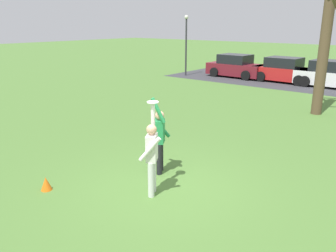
{
  "coord_description": "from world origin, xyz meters",
  "views": [
    {
      "loc": [
        4.76,
        -5.72,
        3.75
      ],
      "look_at": [
        -0.32,
        0.52,
        1.33
      ],
      "focal_mm": 36.9,
      "sensor_mm": 36.0,
      "label": 1
    }
  ],
  "objects_px": {
    "person_defender": "(160,137)",
    "bare_tree_tall": "(326,36)",
    "parked_car_maroon": "(236,67)",
    "field_cone_orange": "(46,184)",
    "parked_car_white": "(332,75)",
    "parked_car_red": "(285,71)",
    "person_catcher": "(152,154)",
    "lamppost_by_lot": "(186,39)",
    "frisbee_disc": "(153,102)"
  },
  "relations": [
    {
      "from": "person_defender",
      "to": "bare_tree_tall",
      "type": "relative_size",
      "value": 0.32
    },
    {
      "from": "parked_car_maroon",
      "to": "field_cone_orange",
      "type": "relative_size",
      "value": 13.0
    },
    {
      "from": "parked_car_white",
      "to": "bare_tree_tall",
      "type": "height_order",
      "value": "bare_tree_tall"
    },
    {
      "from": "parked_car_maroon",
      "to": "parked_car_red",
      "type": "bearing_deg",
      "value": 3.46
    },
    {
      "from": "person_catcher",
      "to": "bare_tree_tall",
      "type": "xyz_separation_m",
      "value": [
        0.65,
        9.83,
        2.26
      ]
    },
    {
      "from": "parked_car_maroon",
      "to": "lamppost_by_lot",
      "type": "height_order",
      "value": "lamppost_by_lot"
    },
    {
      "from": "bare_tree_tall",
      "to": "lamppost_by_lot",
      "type": "distance_m",
      "value": 12.31
    },
    {
      "from": "lamppost_by_lot",
      "to": "bare_tree_tall",
      "type": "bearing_deg",
      "value": -26.57
    },
    {
      "from": "person_catcher",
      "to": "frisbee_disc",
      "type": "bearing_deg",
      "value": 0.0
    },
    {
      "from": "parked_car_red",
      "to": "field_cone_orange",
      "type": "height_order",
      "value": "parked_car_red"
    },
    {
      "from": "lamppost_by_lot",
      "to": "parked_car_maroon",
      "type": "bearing_deg",
      "value": 27.49
    },
    {
      "from": "person_defender",
      "to": "lamppost_by_lot",
      "type": "relative_size",
      "value": 0.48
    },
    {
      "from": "field_cone_orange",
      "to": "parked_car_white",
      "type": "bearing_deg",
      "value": 85.81
    },
    {
      "from": "frisbee_disc",
      "to": "parked_car_red",
      "type": "xyz_separation_m",
      "value": [
        -3.48,
        16.9,
        -1.37
      ]
    },
    {
      "from": "person_catcher",
      "to": "lamppost_by_lot",
      "type": "height_order",
      "value": "lamppost_by_lot"
    },
    {
      "from": "parked_car_white",
      "to": "field_cone_orange",
      "type": "xyz_separation_m",
      "value": [
        -1.35,
        -18.38,
        -0.57
      ]
    },
    {
      "from": "person_catcher",
      "to": "parked_car_red",
      "type": "relative_size",
      "value": 0.5
    },
    {
      "from": "frisbee_disc",
      "to": "bare_tree_tall",
      "type": "bearing_deg",
      "value": 85.45
    },
    {
      "from": "frisbee_disc",
      "to": "parked_car_maroon",
      "type": "xyz_separation_m",
      "value": [
        -7.01,
        16.81,
        -1.37
      ]
    },
    {
      "from": "field_cone_orange",
      "to": "frisbee_disc",
      "type": "bearing_deg",
      "value": 39.87
    },
    {
      "from": "parked_car_red",
      "to": "field_cone_orange",
      "type": "xyz_separation_m",
      "value": [
        1.56,
        -18.51,
        -0.57
      ]
    },
    {
      "from": "person_catcher",
      "to": "parked_car_white",
      "type": "relative_size",
      "value": 0.5
    },
    {
      "from": "frisbee_disc",
      "to": "parked_car_maroon",
      "type": "bearing_deg",
      "value": 112.62
    },
    {
      "from": "lamppost_by_lot",
      "to": "field_cone_orange",
      "type": "distance_m",
      "value": 18.85
    },
    {
      "from": "parked_car_maroon",
      "to": "bare_tree_tall",
      "type": "bearing_deg",
      "value": -40.68
    },
    {
      "from": "parked_car_maroon",
      "to": "person_catcher",
      "type": "bearing_deg",
      "value": -65.23
    },
    {
      "from": "frisbee_disc",
      "to": "field_cone_orange",
      "type": "height_order",
      "value": "frisbee_disc"
    },
    {
      "from": "person_catcher",
      "to": "person_defender",
      "type": "bearing_deg",
      "value": -0.0
    },
    {
      "from": "parked_car_maroon",
      "to": "bare_tree_tall",
      "type": "xyz_separation_m",
      "value": [
        7.77,
        -7.18,
        2.51
      ]
    },
    {
      "from": "parked_car_maroon",
      "to": "lamppost_by_lot",
      "type": "distance_m",
      "value": 4.08
    },
    {
      "from": "parked_car_red",
      "to": "bare_tree_tall",
      "type": "height_order",
      "value": "bare_tree_tall"
    },
    {
      "from": "parked_car_maroon",
      "to": "person_defender",
      "type": "bearing_deg",
      "value": -65.87
    },
    {
      "from": "person_catcher",
      "to": "parked_car_white",
      "type": "height_order",
      "value": "person_catcher"
    },
    {
      "from": "person_defender",
      "to": "frisbee_disc",
      "type": "bearing_deg",
      "value": 0.0
    },
    {
      "from": "parked_car_white",
      "to": "frisbee_disc",
      "type": "bearing_deg",
      "value": -85.99
    },
    {
      "from": "parked_car_red",
      "to": "field_cone_orange",
      "type": "bearing_deg",
      "value": -83.15
    },
    {
      "from": "person_defender",
      "to": "field_cone_orange",
      "type": "xyz_separation_m",
      "value": [
        -1.41,
        -2.43,
        -0.82
      ]
    },
    {
      "from": "parked_car_white",
      "to": "bare_tree_tall",
      "type": "distance_m",
      "value": 7.69
    },
    {
      "from": "field_cone_orange",
      "to": "bare_tree_tall",
      "type": "bearing_deg",
      "value": 76.54
    },
    {
      "from": "parked_car_maroon",
      "to": "lamppost_by_lot",
      "type": "bearing_deg",
      "value": -150.48
    },
    {
      "from": "parked_car_red",
      "to": "field_cone_orange",
      "type": "distance_m",
      "value": 18.58
    },
    {
      "from": "parked_car_white",
      "to": "lamppost_by_lot",
      "type": "bearing_deg",
      "value": -168.34
    },
    {
      "from": "bare_tree_tall",
      "to": "person_catcher",
      "type": "bearing_deg",
      "value": -93.77
    },
    {
      "from": "frisbee_disc",
      "to": "parked_car_white",
      "type": "height_order",
      "value": "frisbee_disc"
    },
    {
      "from": "bare_tree_tall",
      "to": "field_cone_orange",
      "type": "height_order",
      "value": "bare_tree_tall"
    },
    {
      "from": "frisbee_disc",
      "to": "bare_tree_tall",
      "type": "xyz_separation_m",
      "value": [
        0.77,
        9.64,
        1.15
      ]
    },
    {
      "from": "parked_car_maroon",
      "to": "field_cone_orange",
      "type": "xyz_separation_m",
      "value": [
        5.08,
        -18.42,
        -0.57
      ]
    },
    {
      "from": "person_defender",
      "to": "field_cone_orange",
      "type": "relative_size",
      "value": 6.39
    },
    {
      "from": "frisbee_disc",
      "to": "bare_tree_tall",
      "type": "relative_size",
      "value": 0.04
    },
    {
      "from": "parked_car_white",
      "to": "parked_car_maroon",
      "type": "bearing_deg",
      "value": -178.32
    }
  ]
}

